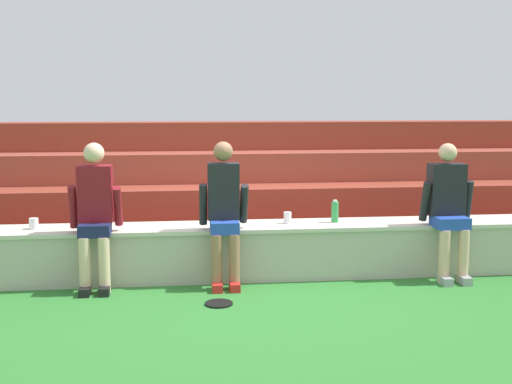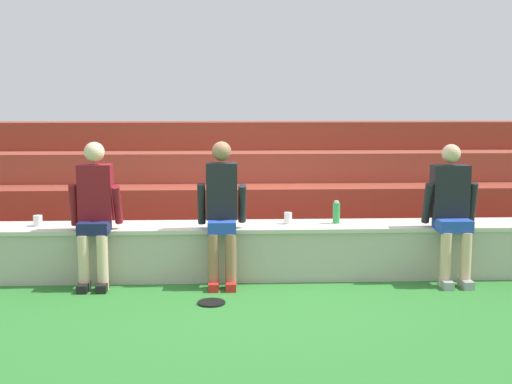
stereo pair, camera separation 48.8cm
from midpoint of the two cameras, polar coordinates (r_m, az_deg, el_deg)
ground_plane at (r=6.82m, az=0.79°, el=-7.86°), size 80.00×80.00×0.00m
stone_seating_wall at (r=7.02m, az=0.67°, el=-4.93°), size 8.35×0.60×0.56m
brick_bleachers at (r=8.95m, az=-0.04°, el=-0.26°), size 11.87×2.39×1.54m
person_far_left at (r=6.72m, az=-11.67°, el=-1.49°), size 0.51×0.49×1.44m
person_left_of_center at (r=6.63m, az=-0.84°, el=-1.51°), size 0.49×0.49×1.44m
person_center at (r=7.08m, az=18.34°, el=-1.40°), size 0.55×0.51×1.41m
water_bottle_near_right at (r=7.11m, az=8.87°, el=-1.77°), size 0.08×0.08×0.24m
plastic_cup_middle at (r=7.03m, az=4.76°, el=-2.26°), size 0.08×0.08×0.12m
plastic_cup_left_end at (r=7.18m, az=-16.38°, el=-2.39°), size 0.09×0.09×0.11m
frisbee at (r=6.17m, az=-1.56°, el=-9.49°), size 0.26×0.26×0.02m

